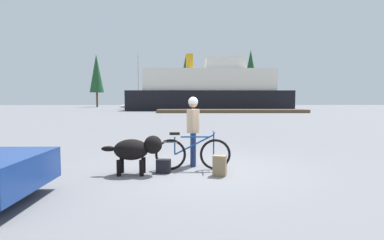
% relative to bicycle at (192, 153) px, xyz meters
% --- Properties ---
extents(ground_plane, '(160.00, 160.00, 0.00)m').
position_rel_bicycle_xyz_m(ground_plane, '(0.17, 0.05, -0.40)').
color(ground_plane, slate).
extents(bicycle, '(1.80, 0.44, 0.92)m').
position_rel_bicycle_xyz_m(bicycle, '(0.00, 0.00, 0.00)').
color(bicycle, black).
rests_on(bicycle, ground_plane).
extents(person_cyclist, '(0.32, 0.53, 1.74)m').
position_rel_bicycle_xyz_m(person_cyclist, '(0.03, 0.46, 0.65)').
color(person_cyclist, navy).
rests_on(person_cyclist, ground_plane).
extents(dog, '(1.36, 0.55, 0.87)m').
position_rel_bicycle_xyz_m(dog, '(-1.26, -0.41, 0.17)').
color(dog, black).
rests_on(dog, ground_plane).
extents(backpack, '(0.33, 0.27, 0.45)m').
position_rel_bicycle_xyz_m(backpack, '(0.59, -0.56, -0.17)').
color(backpack, '#8C7251').
rests_on(backpack, ground_plane).
extents(handbag_pannier, '(0.34, 0.22, 0.31)m').
position_rel_bicycle_xyz_m(handbag_pannier, '(-0.66, -0.29, -0.24)').
color(handbag_pannier, black).
rests_on(handbag_pannier, ground_plane).
extents(dock_pier, '(18.70, 2.95, 0.40)m').
position_rel_bicycle_xyz_m(dock_pier, '(5.43, 30.64, -0.20)').
color(dock_pier, brown).
rests_on(dock_pier, ground_plane).
extents(ferry_boat, '(24.21, 7.15, 8.54)m').
position_rel_bicycle_xyz_m(ferry_boat, '(3.19, 39.10, 2.59)').
color(ferry_boat, black).
rests_on(ferry_boat, ground_plane).
extents(sailboat_moored, '(6.64, 1.86, 9.51)m').
position_rel_bicycle_xyz_m(sailboat_moored, '(-8.58, 44.84, 0.13)').
color(sailboat_moored, silver).
rests_on(sailboat_moored, ground_plane).
extents(pine_tree_far_left, '(3.00, 3.00, 11.36)m').
position_rel_bicycle_xyz_m(pine_tree_far_left, '(-19.81, 58.61, 6.83)').
color(pine_tree_far_left, '#4C331E').
rests_on(pine_tree_far_left, ground_plane).
extents(pine_tree_center, '(3.46, 3.46, 11.35)m').
position_rel_bicycle_xyz_m(pine_tree_center, '(-0.45, 57.55, 6.46)').
color(pine_tree_center, '#4C331E').
rests_on(pine_tree_center, ground_plane).
extents(pine_tree_far_right, '(3.77, 3.77, 12.32)m').
position_rel_bicycle_xyz_m(pine_tree_far_right, '(13.50, 58.39, 6.93)').
color(pine_tree_far_right, '#4C331E').
rests_on(pine_tree_far_right, ground_plane).
extents(pine_tree_mid_back, '(4.40, 4.40, 9.52)m').
position_rel_bicycle_xyz_m(pine_tree_mid_back, '(7.96, 61.42, 6.04)').
color(pine_tree_mid_back, '#4C331E').
rests_on(pine_tree_mid_back, ground_plane).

